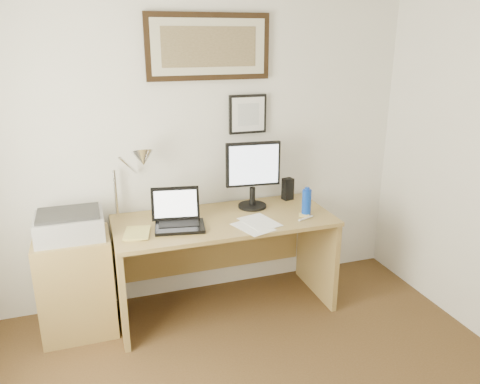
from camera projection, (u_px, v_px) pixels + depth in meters
name	position (u px, v px, depth m)	size (l,w,h in m)	color
wall_back	(191.00, 143.00, 3.56)	(3.50, 0.02, 2.50)	white
side_cabinet	(77.00, 285.00, 3.28)	(0.50, 0.40, 0.73)	olive
water_bottle	(307.00, 202.00, 3.48)	(0.07, 0.07, 0.19)	#0D3BB4
bottle_cap	(307.00, 189.00, 3.45)	(0.03, 0.03, 0.02)	#0D3BB4
speaker	(288.00, 189.00, 3.81)	(0.08, 0.07, 0.18)	black
paper_sheet_a	(253.00, 227.00, 3.28)	(0.20, 0.28, 0.00)	white
paper_sheet_b	(260.00, 222.00, 3.36)	(0.21, 0.30, 0.00)	white
sticky_pad	(304.00, 215.00, 3.48)	(0.08, 0.08, 0.01)	#FFDF78
marker_pen	(306.00, 218.00, 3.42)	(0.02, 0.02, 0.14)	silver
book	(124.00, 234.00, 3.15)	(0.17, 0.23, 0.02)	tan
desk	(221.00, 243.00, 3.59)	(1.60, 0.70, 0.75)	olive
laptop	(178.00, 218.00, 3.28)	(0.38, 0.35, 0.26)	black
lcd_monitor	(253.00, 172.00, 3.56)	(0.42, 0.22, 0.52)	black
printer	(70.00, 225.00, 3.14)	(0.44, 0.34, 0.18)	#A3A3A6
desk_lamp	(140.00, 161.00, 3.29)	(0.29, 0.27, 0.53)	white
picture_large	(209.00, 47.00, 3.36)	(0.92, 0.04, 0.47)	black
picture_small	(248.00, 114.00, 3.61)	(0.30, 0.03, 0.30)	black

